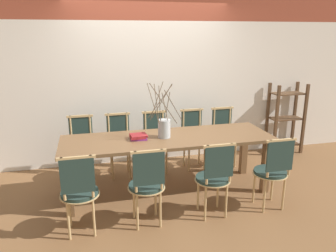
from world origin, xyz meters
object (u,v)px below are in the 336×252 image
object	(u,v)px
dining_table	(168,144)
shelving_rack	(286,119)
chair_far_center	(156,139)
vase_centerpiece	(164,127)
chair_near_center	(214,176)
book_stack	(138,137)

from	to	relation	value
dining_table	shelving_rack	xyz separation A→B (m)	(2.37, 1.01, -0.06)
chair_far_center	vase_centerpiece	xyz separation A→B (m)	(-0.04, -0.71, 0.39)
dining_table	chair_near_center	distance (m)	0.82
dining_table	book_stack	xyz separation A→B (m)	(-0.38, 0.02, 0.13)
dining_table	shelving_rack	world-z (taller)	shelving_rack
chair_far_center	vase_centerpiece	world-z (taller)	vase_centerpiece
dining_table	chair_far_center	bearing A→B (deg)	90.96
chair_far_center	book_stack	xyz separation A→B (m)	(-0.37, -0.70, 0.29)
chair_near_center	vase_centerpiece	size ratio (longest dim) A/B	1.27
chair_far_center	shelving_rack	world-z (taller)	shelving_rack
chair_far_center	vase_centerpiece	size ratio (longest dim) A/B	1.27
chair_near_center	chair_far_center	size ratio (longest dim) A/B	1.00
dining_table	book_stack	bearing A→B (deg)	177.27
dining_table	shelving_rack	size ratio (longest dim) A/B	2.21
dining_table	chair_near_center	size ratio (longest dim) A/B	2.94
chair_far_center	vase_centerpiece	bearing A→B (deg)	86.99
vase_centerpiece	book_stack	world-z (taller)	vase_centerpiece
chair_near_center	chair_far_center	world-z (taller)	same
chair_near_center	chair_far_center	bearing A→B (deg)	104.52
book_stack	shelving_rack	bearing A→B (deg)	19.78
chair_near_center	shelving_rack	xyz separation A→B (m)	(2.01, 1.72, 0.10)
chair_far_center	shelving_rack	bearing A→B (deg)	-173.05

